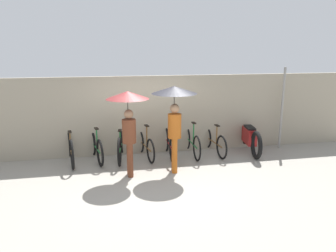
{
  "coord_description": "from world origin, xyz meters",
  "views": [
    {
      "loc": [
        -1.07,
        -7.05,
        2.97
      ],
      "look_at": [
        0.53,
        0.97,
        1.0
      ],
      "focal_mm": 35.0,
      "sensor_mm": 36.0,
      "label": 1
    }
  ],
  "objects_px": {
    "parked_bicycle_1": "(96,147)",
    "pedestrian_center": "(174,104)",
    "parked_bicycle_6": "(214,141)",
    "pedestrian_leading": "(128,110)",
    "parked_bicycle_5": "(191,142)",
    "parked_bicycle_4": "(169,143)",
    "parked_bicycle_2": "(121,145)",
    "parked_bicycle_0": "(70,148)",
    "motorcycle": "(249,137)",
    "parked_bicycle_3": "(145,145)"
  },
  "relations": [
    {
      "from": "parked_bicycle_1",
      "to": "pedestrian_center",
      "type": "bearing_deg",
      "value": -132.41
    },
    {
      "from": "parked_bicycle_1",
      "to": "pedestrian_center",
      "type": "height_order",
      "value": "pedestrian_center"
    },
    {
      "from": "parked_bicycle_6",
      "to": "pedestrian_leading",
      "type": "xyz_separation_m",
      "value": [
        -2.5,
        -1.16,
        1.22
      ]
    },
    {
      "from": "parked_bicycle_6",
      "to": "pedestrian_leading",
      "type": "height_order",
      "value": "pedestrian_leading"
    },
    {
      "from": "pedestrian_leading",
      "to": "parked_bicycle_6",
      "type": "bearing_deg",
      "value": 23.22
    },
    {
      "from": "pedestrian_center",
      "to": "pedestrian_leading",
      "type": "bearing_deg",
      "value": -168.8
    },
    {
      "from": "parked_bicycle_5",
      "to": "parked_bicycle_6",
      "type": "relative_size",
      "value": 1.03
    },
    {
      "from": "pedestrian_leading",
      "to": "parked_bicycle_1",
      "type": "bearing_deg",
      "value": 122.52
    },
    {
      "from": "parked_bicycle_1",
      "to": "parked_bicycle_4",
      "type": "relative_size",
      "value": 0.95
    },
    {
      "from": "parked_bicycle_4",
      "to": "pedestrian_leading",
      "type": "distance_m",
      "value": 2.01
    },
    {
      "from": "parked_bicycle_2",
      "to": "parked_bicycle_6",
      "type": "relative_size",
      "value": 1.06
    },
    {
      "from": "pedestrian_leading",
      "to": "pedestrian_center",
      "type": "relative_size",
      "value": 0.96
    },
    {
      "from": "parked_bicycle_5",
      "to": "pedestrian_leading",
      "type": "bearing_deg",
      "value": 122.1
    },
    {
      "from": "parked_bicycle_1",
      "to": "parked_bicycle_0",
      "type": "bearing_deg",
      "value": 80.05
    },
    {
      "from": "parked_bicycle_4",
      "to": "pedestrian_center",
      "type": "bearing_deg",
      "value": 177.38
    },
    {
      "from": "pedestrian_center",
      "to": "parked_bicycle_6",
      "type": "bearing_deg",
      "value": 46.42
    },
    {
      "from": "parked_bicycle_0",
      "to": "parked_bicycle_4",
      "type": "height_order",
      "value": "parked_bicycle_4"
    },
    {
      "from": "parked_bicycle_1",
      "to": "motorcycle",
      "type": "bearing_deg",
      "value": -102.88
    },
    {
      "from": "parked_bicycle_2",
      "to": "parked_bicycle_5",
      "type": "xyz_separation_m",
      "value": [
        1.98,
        -0.01,
        -0.02
      ]
    },
    {
      "from": "pedestrian_leading",
      "to": "parked_bicycle_5",
      "type": "bearing_deg",
      "value": 30.46
    },
    {
      "from": "parked_bicycle_6",
      "to": "parked_bicycle_5",
      "type": "bearing_deg",
      "value": 85.69
    },
    {
      "from": "parked_bicycle_2",
      "to": "motorcycle",
      "type": "xyz_separation_m",
      "value": [
        3.7,
        -0.06,
        0.04
      ]
    },
    {
      "from": "parked_bicycle_0",
      "to": "parked_bicycle_5",
      "type": "xyz_separation_m",
      "value": [
        3.3,
        0.01,
        -0.03
      ]
    },
    {
      "from": "parked_bicycle_2",
      "to": "parked_bicycle_4",
      "type": "distance_m",
      "value": 1.32
    },
    {
      "from": "parked_bicycle_2",
      "to": "pedestrian_center",
      "type": "xyz_separation_m",
      "value": [
        1.24,
        -1.11,
        1.28
      ]
    },
    {
      "from": "parked_bicycle_1",
      "to": "pedestrian_center",
      "type": "distance_m",
      "value": 2.56
    },
    {
      "from": "parked_bicycle_5",
      "to": "motorcycle",
      "type": "distance_m",
      "value": 1.72
    },
    {
      "from": "parked_bicycle_3",
      "to": "parked_bicycle_6",
      "type": "bearing_deg",
      "value": -99.46
    },
    {
      "from": "parked_bicycle_5",
      "to": "parked_bicycle_6",
      "type": "xyz_separation_m",
      "value": [
        0.66,
        0.0,
        -0.02
      ]
    },
    {
      "from": "parked_bicycle_4",
      "to": "parked_bicycle_5",
      "type": "bearing_deg",
      "value": -83.55
    },
    {
      "from": "parked_bicycle_0",
      "to": "parked_bicycle_1",
      "type": "height_order",
      "value": "parked_bicycle_0"
    },
    {
      "from": "parked_bicycle_1",
      "to": "parked_bicycle_5",
      "type": "relative_size",
      "value": 0.94
    },
    {
      "from": "pedestrian_leading",
      "to": "motorcycle",
      "type": "relative_size",
      "value": 0.95
    },
    {
      "from": "parked_bicycle_1",
      "to": "motorcycle",
      "type": "relative_size",
      "value": 0.79
    },
    {
      "from": "parked_bicycle_2",
      "to": "parked_bicycle_3",
      "type": "relative_size",
      "value": 1.12
    },
    {
      "from": "parked_bicycle_2",
      "to": "parked_bicycle_6",
      "type": "height_order",
      "value": "parked_bicycle_6"
    },
    {
      "from": "parked_bicycle_1",
      "to": "pedestrian_center",
      "type": "xyz_separation_m",
      "value": [
        1.9,
        -1.12,
        1.3
      ]
    },
    {
      "from": "parked_bicycle_5",
      "to": "pedestrian_center",
      "type": "bearing_deg",
      "value": 145.96
    },
    {
      "from": "parked_bicycle_3",
      "to": "motorcycle",
      "type": "distance_m",
      "value": 3.04
    },
    {
      "from": "parked_bicycle_5",
      "to": "pedestrian_center",
      "type": "xyz_separation_m",
      "value": [
        -0.74,
        -1.1,
        1.3
      ]
    },
    {
      "from": "parked_bicycle_4",
      "to": "parked_bicycle_5",
      "type": "distance_m",
      "value": 0.66
    },
    {
      "from": "parked_bicycle_0",
      "to": "parked_bicycle_3",
      "type": "relative_size",
      "value": 1.13
    },
    {
      "from": "parked_bicycle_2",
      "to": "pedestrian_center",
      "type": "height_order",
      "value": "pedestrian_center"
    },
    {
      "from": "parked_bicycle_4",
      "to": "parked_bicycle_6",
      "type": "height_order",
      "value": "parked_bicycle_6"
    },
    {
      "from": "parked_bicycle_6",
      "to": "motorcycle",
      "type": "xyz_separation_m",
      "value": [
        1.06,
        -0.06,
        0.08
      ]
    },
    {
      "from": "parked_bicycle_0",
      "to": "parked_bicycle_4",
      "type": "bearing_deg",
      "value": -99.85
    },
    {
      "from": "parked_bicycle_2",
      "to": "parked_bicycle_3",
      "type": "xyz_separation_m",
      "value": [
        0.66,
        -0.0,
        -0.03
      ]
    },
    {
      "from": "parked_bicycle_1",
      "to": "parked_bicycle_3",
      "type": "relative_size",
      "value": 1.02
    },
    {
      "from": "parked_bicycle_3",
      "to": "parked_bicycle_1",
      "type": "bearing_deg",
      "value": 80.08
    },
    {
      "from": "parked_bicycle_5",
      "to": "parked_bicycle_2",
      "type": "bearing_deg",
      "value": 89.74
    }
  ]
}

